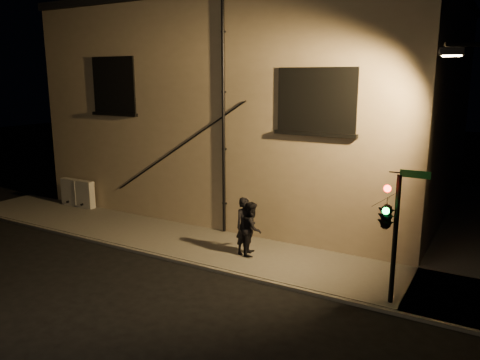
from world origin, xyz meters
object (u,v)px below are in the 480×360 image
Objects in this scene: pedestrian_a at (245,226)px; pedestrian_b at (252,228)px; utility_cabinet at (78,193)px; traffic_signal at (387,214)px.

pedestrian_a is 0.23m from pedestrian_b.
utility_cabinet is 1.05× the size of pedestrian_b.
utility_cabinet is at bearing 62.25° from pedestrian_b.
pedestrian_a is at bearing 165.46° from traffic_signal.
traffic_signal reaches higher than utility_cabinet.
traffic_signal reaches higher than pedestrian_b.
traffic_signal is (13.84, -2.48, 1.71)m from utility_cabinet.
pedestrian_a is (9.19, -1.27, 0.33)m from utility_cabinet.
utility_cabinet is at bearing 108.60° from pedestrian_a.
utility_cabinet is 0.53× the size of traffic_signal.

